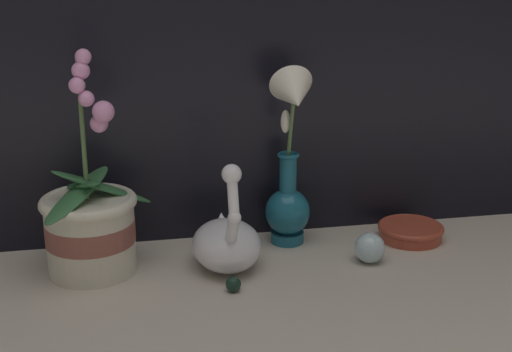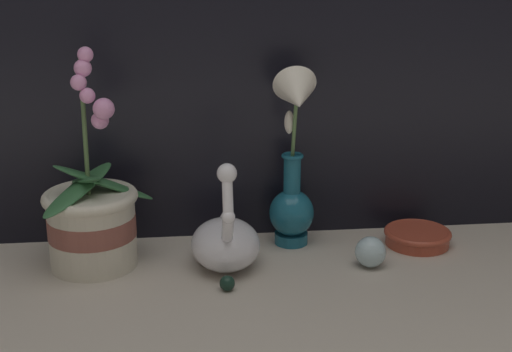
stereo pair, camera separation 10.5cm
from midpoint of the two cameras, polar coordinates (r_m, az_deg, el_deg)
ground_plane at (r=1.22m, az=3.48°, el=-9.36°), size 2.80×2.80×0.00m
orchid_potted_plant at (r=1.31m, az=-10.77°, el=-3.40°), size 0.20×0.22×0.40m
swan_figurine at (r=1.30m, az=-0.14°, el=-5.18°), size 0.13×0.20×0.22m
blue_vase at (r=1.35m, az=5.22°, el=0.11°), size 0.09×0.13×0.36m
glass_sphere at (r=1.33m, az=11.41°, el=-6.01°), size 0.06×0.06×0.06m
amber_dish at (r=1.45m, az=14.84°, el=-4.68°), size 0.13×0.13×0.03m
glass_bauble at (r=1.22m, az=0.17°, el=-8.62°), size 0.03×0.03×0.03m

